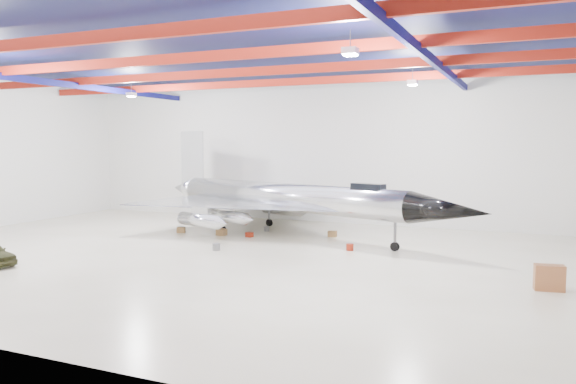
% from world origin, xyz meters
% --- Properties ---
extents(floor, '(40.00, 40.00, 0.00)m').
position_xyz_m(floor, '(0.00, 0.00, 0.00)').
color(floor, beige).
rests_on(floor, ground).
extents(wall_back, '(40.00, 0.00, 40.00)m').
position_xyz_m(wall_back, '(0.00, 15.00, 5.50)').
color(wall_back, silver).
rests_on(wall_back, floor).
extents(ceiling, '(40.00, 40.00, 0.00)m').
position_xyz_m(ceiling, '(0.00, 0.00, 11.00)').
color(ceiling, '#0A0F38').
rests_on(ceiling, wall_back).
extents(ceiling_structure, '(39.50, 29.50, 1.08)m').
position_xyz_m(ceiling_structure, '(0.00, 0.00, 10.32)').
color(ceiling_structure, maroon).
rests_on(ceiling_structure, ceiling).
extents(jet_aircraft, '(25.52, 18.83, 7.16)m').
position_xyz_m(jet_aircraft, '(1.26, 7.75, 2.35)').
color(jet_aircraft, silver).
rests_on(jet_aircraft, floor).
extents(desk, '(1.27, 0.77, 1.10)m').
position_xyz_m(desk, '(17.28, -0.87, 0.55)').
color(desk, brown).
rests_on(desk, floor).
extents(crate_ply, '(0.67, 0.61, 0.38)m').
position_xyz_m(crate_ply, '(-5.85, 5.84, 0.19)').
color(crate_ply, olive).
rests_on(crate_ply, floor).
extents(toolbox_red, '(0.53, 0.47, 0.31)m').
position_xyz_m(toolbox_red, '(-0.65, 6.15, 0.16)').
color(toolbox_red, maroon).
rests_on(toolbox_red, floor).
extents(engine_drum, '(0.60, 0.60, 0.41)m').
position_xyz_m(engine_drum, '(-0.26, 1.22, 0.20)').
color(engine_drum, '#59595B').
rests_on(engine_drum, floor).
extents(parts_bin, '(0.61, 0.51, 0.39)m').
position_xyz_m(parts_bin, '(4.38, 8.45, 0.20)').
color(parts_bin, olive).
rests_on(parts_bin, floor).
extents(crate_small, '(0.51, 0.46, 0.30)m').
position_xyz_m(crate_small, '(-6.37, 6.56, 0.15)').
color(crate_small, '#59595B').
rests_on(crate_small, floor).
extents(tool_chest, '(0.48, 0.48, 0.39)m').
position_xyz_m(tool_chest, '(6.88, 4.31, 0.20)').
color(tool_chest, maroon).
rests_on(tool_chest, floor).
extents(oil_barrel, '(0.67, 0.55, 0.44)m').
position_xyz_m(oil_barrel, '(-2.70, 6.01, 0.22)').
color(oil_barrel, olive).
rests_on(oil_barrel, floor).
extents(spares_box, '(0.39, 0.39, 0.34)m').
position_xyz_m(spares_box, '(-0.67, 8.85, 0.17)').
color(spares_box, '#59595B').
rests_on(spares_box, floor).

